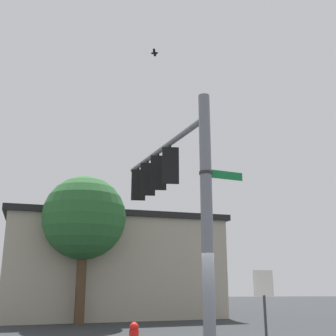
{
  "coord_description": "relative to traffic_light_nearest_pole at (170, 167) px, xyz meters",
  "views": [
    {
      "loc": [
        -2.1,
        -10.59,
        1.82
      ],
      "look_at": [
        -0.77,
        2.4,
        5.38
      ],
      "focal_mm": 44.35,
      "sensor_mm": 36.0,
      "label": 1
    }
  ],
  "objects": [
    {
      "name": "storefront_building",
      "position": [
        -2.25,
        11.19,
        -2.78
      ],
      "size": [
        12.72,
        10.82,
        5.18
      ],
      "color": "#A89E89",
      "rests_on": "ground"
    },
    {
      "name": "traffic_light_mid_inner",
      "position": [
        -0.31,
        0.96,
        0.0
      ],
      "size": [
        0.54,
        0.49,
        1.31
      ],
      "color": "black"
    },
    {
      "name": "signal_pole",
      "position": [
        0.72,
        -2.27,
        -1.95
      ],
      "size": [
        0.31,
        0.31,
        6.87
      ],
      "primitive_type": "cylinder",
      "color": "slate",
      "rests_on": "ground"
    },
    {
      "name": "mast_arm",
      "position": [
        -0.22,
        0.65,
        0.79
      ],
      "size": [
        2.05,
        5.88,
        0.18
      ],
      "primitive_type": "cylinder",
      "rotation": [
        0.0,
        1.57,
        1.88
      ],
      "color": "slate"
    },
    {
      "name": "tree_by_storefront",
      "position": [
        -3.26,
        6.3,
        -0.8
      ],
      "size": [
        3.79,
        3.79,
        6.51
      ],
      "color": "#4C3823",
      "rests_on": "ground"
    },
    {
      "name": "street_name_sign",
      "position": [
        0.98,
        -2.18,
        -0.78
      ],
      "size": [
        1.28,
        0.55,
        0.22
      ],
      "color": "#147238"
    },
    {
      "name": "historical_marker",
      "position": [
        2.81,
        -0.23,
        -3.98
      ],
      "size": [
        0.6,
        0.08,
        2.13
      ],
      "color": "#333333",
      "rests_on": "ground"
    },
    {
      "name": "traffic_light_arm_end",
      "position": [
        -0.93,
        2.89,
        0.0
      ],
      "size": [
        0.54,
        0.49,
        1.31
      ],
      "color": "black"
    },
    {
      "name": "traffic_light_nearest_pole",
      "position": [
        0.0,
        0.0,
        0.0
      ],
      "size": [
        0.54,
        0.49,
        1.31
      ],
      "color": "black"
    },
    {
      "name": "traffic_light_mid_outer",
      "position": [
        -0.62,
        1.93,
        0.0
      ],
      "size": [
        0.54,
        0.49,
        1.31
      ],
      "color": "black"
    },
    {
      "name": "bird_flying",
      "position": [
        -0.55,
        -0.3,
        3.92
      ],
      "size": [
        0.27,
        0.39,
        0.1
      ],
      "color": "black"
    }
  ]
}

